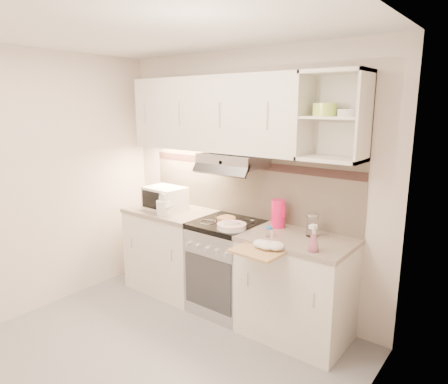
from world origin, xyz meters
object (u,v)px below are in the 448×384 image
at_px(spray_bottle, 314,240).
at_px(cutting_board, 260,251).
at_px(watering_can, 164,207).
at_px(plate_stack, 232,226).
at_px(glass_jar, 312,225).
at_px(microwave, 165,198).
at_px(pink_pitcher, 278,214).
at_px(electric_range, 227,266).

relative_size(spray_bottle, cutting_board, 0.60).
xyz_separation_m(watering_can, plate_stack, (0.83, 0.04, -0.06)).
relative_size(glass_jar, cutting_board, 0.52).
relative_size(microwave, glass_jar, 2.16).
relative_size(plate_stack, cutting_board, 0.69).
xyz_separation_m(pink_pitcher, cutting_board, (0.15, -0.54, -0.16)).
height_order(microwave, cutting_board, microwave).
xyz_separation_m(watering_can, glass_jar, (1.48, 0.29, 0.02)).
bearing_deg(spray_bottle, cutting_board, -149.07).
bearing_deg(plate_stack, electric_range, 138.00).
relative_size(watering_can, spray_bottle, 1.15).
relative_size(electric_range, watering_can, 3.43).
distance_m(electric_range, glass_jar, 1.00).
distance_m(watering_can, pink_pitcher, 1.18).
height_order(plate_stack, pink_pitcher, pink_pitcher).
distance_m(electric_range, microwave, 1.00).
xyz_separation_m(electric_range, plate_stack, (0.17, -0.15, 0.47)).
height_order(microwave, pink_pitcher, pink_pitcher).
distance_m(watering_can, glass_jar, 1.51).
bearing_deg(watering_can, spray_bottle, 3.85).
xyz_separation_m(electric_range, cutting_board, (0.62, -0.39, 0.42)).
distance_m(pink_pitcher, spray_bottle, 0.64).
bearing_deg(microwave, spray_bottle, -4.27).
height_order(electric_range, watering_can, watering_can).
height_order(watering_can, glass_jar, watering_can).
height_order(glass_jar, cutting_board, glass_jar).
relative_size(microwave, plate_stack, 1.63).
relative_size(electric_range, microwave, 2.10).
distance_m(microwave, plate_stack, 1.00).
bearing_deg(cutting_board, electric_range, 150.14).
bearing_deg(electric_range, microwave, -178.93).
height_order(electric_range, plate_stack, plate_stack).
xyz_separation_m(electric_range, watering_can, (-0.66, -0.19, 0.53)).
bearing_deg(glass_jar, watering_can, -168.83).
height_order(plate_stack, cutting_board, plate_stack).
bearing_deg(watering_can, pink_pitcher, 21.82).
relative_size(watering_can, plate_stack, 1.00).
xyz_separation_m(plate_stack, pink_pitcher, (0.30, 0.30, 0.10)).
distance_m(plate_stack, cutting_board, 0.52).
height_order(electric_range, glass_jar, glass_jar).
bearing_deg(electric_range, pink_pitcher, 18.08).
distance_m(plate_stack, pink_pitcher, 0.44).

